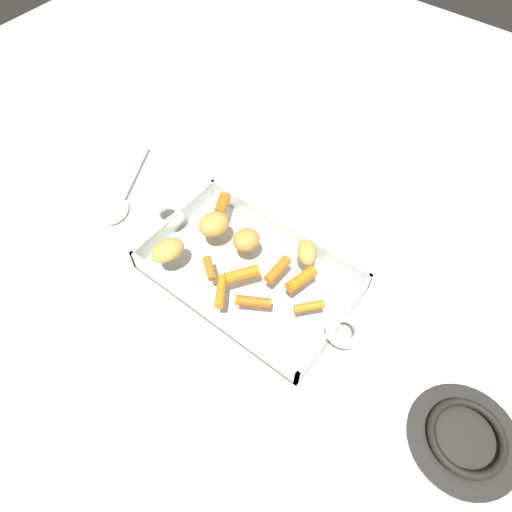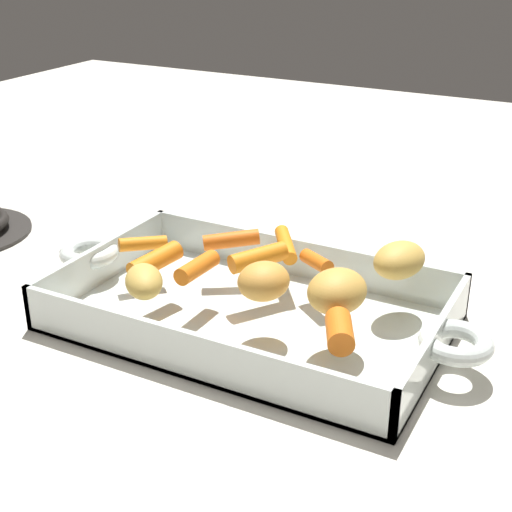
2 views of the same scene
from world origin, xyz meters
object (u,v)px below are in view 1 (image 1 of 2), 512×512
Objects in this scene: baby_carrot_southeast at (309,307)px; potato_whole at (214,224)px; baby_carrot_center_right at (278,270)px; baby_carrot_short at (242,274)px; stove_burner_rear at (466,438)px; potato_golden_large at (307,252)px; baby_carrot_center_left at (222,205)px; potato_golden_small at (246,240)px; baby_carrot_northeast at (210,268)px; baby_carrot_northwest at (253,301)px; baby_carrot_long at (301,279)px; roasting_dish at (249,274)px; baby_carrot_southwest at (219,290)px; potato_near_roast at (168,250)px; serving_spoon at (125,192)px.

baby_carrot_southeast is 0.23m from potato_whole.
baby_carrot_center_right is at bearing 163.04° from baby_carrot_southeast.
baby_carrot_short reaches higher than stove_burner_rear.
potato_whole is 0.18m from potato_golden_large.
baby_carrot_center_left is 0.16m from baby_carrot_short.
baby_carrot_center_left is 0.10m from potato_golden_small.
baby_carrot_center_left is 1.02× the size of baby_carrot_northeast.
baby_carrot_northwest is 0.06m from baby_carrot_short.
baby_carrot_center_right is at bearing -8.62° from potato_golden_small.
baby_carrot_long is at bearing -65.70° from potato_golden_large.
stove_burner_rear is (0.42, 0.00, -0.05)m from baby_carrot_short.
baby_carrot_center_left reaches higher than baby_carrot_northwest.
potato_whole is (-0.10, 0.02, 0.05)m from roasting_dish.
baby_carrot_center_right is (-0.08, 0.03, 0.00)m from baby_carrot_southeast.
baby_carrot_southwest is at bearing -51.42° from baby_carrot_center_left.
potato_near_roast is at bearing -175.04° from baby_carrot_northwest.
baby_carrot_center_left reaches higher than baby_carrot_southwest.
baby_carrot_southwest reaches higher than roasting_dish.
baby_carrot_center_right is 0.20m from potato_near_roast.
potato_golden_large is (0.10, 0.05, -0.00)m from potato_golden_small.
baby_carrot_center_left is 0.89× the size of potato_golden_small.
baby_carrot_southeast is (0.13, -0.01, 0.04)m from roasting_dish.
baby_carrot_northeast is 0.20× the size of serving_spoon.
potato_golden_small is 0.82× the size of potato_near_roast.
serving_spoon is (-0.33, 0.08, -0.05)m from baby_carrot_southwest.
baby_carrot_long is at bearing 24.55° from potato_near_roast.
baby_carrot_short is at bearing 76.38° from baby_carrot_southwest.
roasting_dish is at bearing -29.88° from baby_carrot_center_left.
baby_carrot_southwest is at bearing -76.58° from potato_golden_small.
potato_golden_large is at bearing 114.30° from baby_carrot_long.
baby_carrot_northeast is (-0.04, -0.05, 0.04)m from roasting_dish.
baby_carrot_southwest is (-0.10, -0.10, -0.00)m from baby_carrot_long.
baby_carrot_northeast is 0.48m from stove_burner_rear.
potato_near_roast is at bearing -148.65° from roasting_dish.
baby_carrot_northeast reaches higher than stove_burner_rear.
baby_carrot_short is 0.12m from potato_golden_large.
potato_golden_large reaches higher than baby_carrot_northwest.
baby_carrot_center_right is (-0.00, 0.08, 0.00)m from baby_carrot_northwest.
baby_carrot_northeast reaches higher than roasting_dish.
baby_carrot_northeast is at bearing -101.55° from potato_golden_small.
potato_near_roast is at bearing 43.42° from serving_spoon.
serving_spoon is (-0.22, -0.07, -0.05)m from baby_carrot_center_left.
baby_carrot_short is at bearing -75.20° from roasting_dish.
baby_carrot_southeast is 0.30× the size of stove_burner_rear.
baby_carrot_northwest and baby_carrot_center_right have the same top height.
serving_spoon is (-0.21, 0.08, -0.06)m from potato_near_roast.
baby_carrot_southeast reaches higher than serving_spoon.
baby_carrot_southwest is at bearing -28.66° from baby_carrot_northeast.
stove_burner_rear is at bearing 61.01° from serving_spoon.
baby_carrot_center_right reaches higher than roasting_dish.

